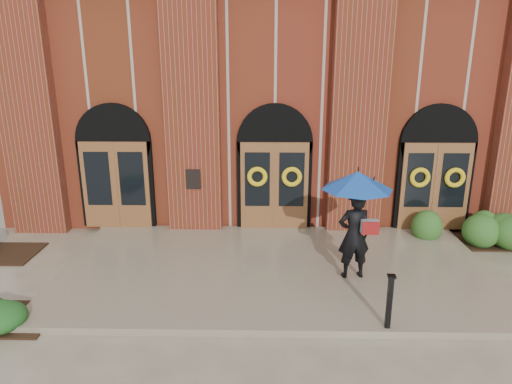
{
  "coord_description": "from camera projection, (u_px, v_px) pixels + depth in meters",
  "views": [
    {
      "loc": [
        -0.27,
        -9.68,
        4.89
      ],
      "look_at": [
        -0.48,
        1.0,
        1.73
      ],
      "focal_mm": 32.0,
      "sensor_mm": 36.0,
      "label": 1
    }
  ],
  "objects": [
    {
      "name": "hedge_front_left",
      "position": [
        14.0,
        309.0,
        8.78
      ],
      "size": [
        1.33,
        1.14,
        0.47
      ],
      "primitive_type": "ellipsoid",
      "color": "#1D4F1B",
      "rests_on": "ground"
    },
    {
      "name": "ground",
      "position": [
        276.0,
        275.0,
        10.66
      ],
      "size": [
        90.0,
        90.0,
        0.0
      ],
      "primitive_type": "plane",
      "color": "tan",
      "rests_on": "ground"
    },
    {
      "name": "church_building",
      "position": [
        272.0,
        94.0,
        18.09
      ],
      "size": [
        16.2,
        12.53,
        7.0
      ],
      "color": "maroon",
      "rests_on": "ground"
    },
    {
      "name": "landing",
      "position": [
        276.0,
        269.0,
        10.79
      ],
      "size": [
        10.0,
        5.3,
        0.15
      ],
      "primitive_type": "cube",
      "color": "gray",
      "rests_on": "ground"
    },
    {
      "name": "hedge_wall_right",
      "position": [
        466.0,
        226.0,
        12.54
      ],
      "size": [
        3.28,
        1.31,
        0.84
      ],
      "primitive_type": "ellipsoid",
      "color": "#2D581F",
      "rests_on": "ground"
    },
    {
      "name": "man_with_umbrella",
      "position": [
        356.0,
        204.0,
        9.8
      ],
      "size": [
        1.74,
        1.74,
        2.43
      ],
      "rotation": [
        0.0,
        0.0,
        3.29
      ],
      "color": "black",
      "rests_on": "landing"
    },
    {
      "name": "metal_post",
      "position": [
        389.0,
        300.0,
        8.17
      ],
      "size": [
        0.15,
        0.15,
        1.05
      ],
      "rotation": [
        0.0,
        0.0,
        -0.06
      ],
      "color": "black",
      "rests_on": "landing"
    }
  ]
}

